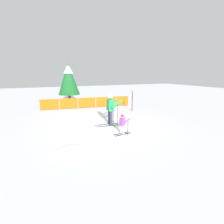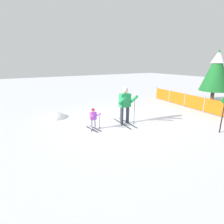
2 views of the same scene
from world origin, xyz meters
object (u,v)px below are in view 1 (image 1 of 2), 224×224
object	(u,v)px
conifer_far	(69,78)
trail_marker	(132,99)
skier_adult	(111,106)
skier_child	(123,123)
safety_fence	(87,102)

from	to	relation	value
conifer_far	trail_marker	bearing A→B (deg)	-57.26
skier_adult	trail_marker	size ratio (longest dim) A/B	1.17
skier_child	trail_marker	bearing A→B (deg)	45.94
trail_marker	skier_child	bearing A→B (deg)	-124.81
skier_child	safety_fence	distance (m)	6.91
skier_child	conifer_far	world-z (taller)	conifer_far
skier_child	trail_marker	xyz separation A→B (m)	(3.13, 4.49, 0.40)
safety_fence	trail_marker	xyz separation A→B (m)	(2.96, -2.41, 0.48)
skier_adult	conifer_far	xyz separation A→B (m)	(-0.74, 8.72, 1.28)
skier_adult	trail_marker	distance (m)	4.17
safety_fence	conifer_far	size ratio (longest dim) A/B	1.94
safety_fence	conifer_far	bearing A→B (deg)	103.34
safety_fence	trail_marker	bearing A→B (deg)	-39.19
conifer_far	skier_child	bearing A→B (deg)	-86.40
skier_adult	conifer_far	world-z (taller)	conifer_far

